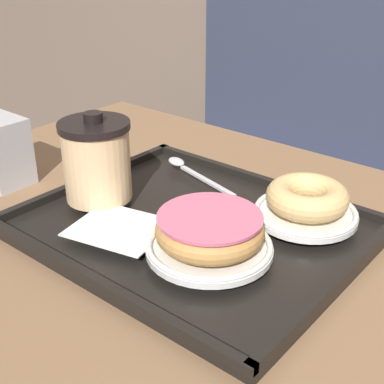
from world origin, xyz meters
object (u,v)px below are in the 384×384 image
donut_plain (307,197)px  spoon (186,168)px  donut_chocolate_glazed (210,229)px  coffee_cup_front (97,160)px

donut_plain → spoon: size_ratio=0.67×
donut_chocolate_glazed → donut_plain: size_ratio=1.19×
coffee_cup_front → donut_plain: coffee_cup_front is taller
donut_chocolate_glazed → donut_plain: 0.16m
donut_chocolate_glazed → spoon: bearing=136.7°
spoon → donut_plain: bearing=-170.2°
coffee_cup_front → spoon: bearing=77.4°
donut_chocolate_glazed → spoon: (-0.18, 0.17, -0.03)m
donut_plain → spoon: bearing=175.3°
coffee_cup_front → spoon: (0.03, 0.16, -0.05)m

